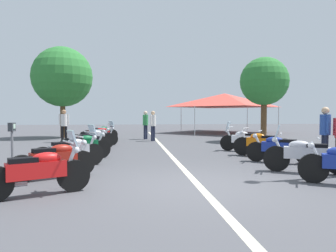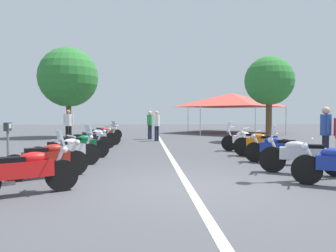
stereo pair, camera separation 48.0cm
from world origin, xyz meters
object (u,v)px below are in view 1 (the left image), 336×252
bystander_3 (64,123)px  bystander_1 (146,123)px  motorcycle_right_row_4 (245,140)px  bystander_0 (325,130)px  motorcycle_right_row_3 (262,144)px  motorcycle_left_row_0 (38,171)px  parking_meter (12,138)px  motorcycle_left_row_3 (82,146)px  roadside_tree_0 (264,82)px  motorcycle_left_row_2 (70,151)px  bystander_2 (153,123)px  motorcycle_left_row_1 (55,160)px  motorcycle_left_row_7 (99,134)px  motorcycle_left_row_5 (93,138)px  motorcycle_left_row_4 (86,142)px  motorcycle_right_row_2 (280,148)px  roadside_tree_1 (62,77)px  motorcycle_left_row_6 (99,136)px  event_tent (225,100)px  traffic_cone_0 (269,143)px  motorcycle_right_row_1 (306,154)px  motorcycle_left_row_8 (101,133)px

bystander_3 → bystander_1: bearing=94.1°
motorcycle_right_row_4 → bystander_0: (-2.97, -1.47, 0.55)m
motorcycle_right_row_3 → motorcycle_left_row_0: bearing=74.8°
motorcycle_right_row_3 → parking_meter: 7.93m
motorcycle_left_row_3 → roadside_tree_0: (6.04, -8.90, 2.85)m
bystander_1 → roadside_tree_0: 7.21m
motorcycle_left_row_2 → bystander_2: size_ratio=1.07×
motorcycle_left_row_3 → roadside_tree_0: bearing=4.5°
motorcycle_left_row_1 → motorcycle_left_row_2: motorcycle_left_row_2 is taller
motorcycle_right_row_3 → motorcycle_left_row_7: bearing=-5.2°
motorcycle_left_row_5 → motorcycle_left_row_7: size_ratio=0.96×
motorcycle_left_row_4 → bystander_3: bearing=74.8°
motorcycle_right_row_2 → roadside_tree_0: (7.39, -2.71, 2.85)m
motorcycle_left_row_1 → roadside_tree_1: size_ratio=0.31×
motorcycle_left_row_1 → bystander_2: 10.47m
parking_meter → bystander_0: (0.81, -9.03, 0.12)m
motorcycle_left_row_0 → motorcycle_left_row_6: motorcycle_left_row_0 is taller
motorcycle_left_row_1 → roadside_tree_1: bearing=71.0°
motorcycle_right_row_3 → bystander_2: bearing=-25.5°
motorcycle_left_row_0 → bystander_3: bystander_3 is taller
motorcycle_left_row_6 → bystander_0: bystander_0 is taller
bystander_3 → event_tent: bearing=109.1°
motorcycle_right_row_3 → traffic_cone_0: bearing=-81.7°
motorcycle_right_row_1 → roadside_tree_0: (9.05, -2.83, 2.82)m
motorcycle_left_row_6 → parking_meter: bearing=-135.4°
motorcycle_left_row_3 → motorcycle_left_row_2: bearing=-122.3°
bystander_0 → roadside_tree_0: roadside_tree_0 is taller
motorcycle_left_row_3 → motorcycle_left_row_5: (3.12, 0.04, 0.01)m
motorcycle_right_row_3 → bystander_0: size_ratio=1.01×
motorcycle_left_row_7 → parking_meter: size_ratio=1.48×
motorcycle_left_row_3 → traffic_cone_0: motorcycle_left_row_3 is taller
motorcycle_left_row_8 → motorcycle_right_row_4: motorcycle_right_row_4 is taller
motorcycle_left_row_3 → motorcycle_left_row_4: size_ratio=1.03×
motorcycle_left_row_1 → roadside_tree_0: (9.07, -9.03, 2.85)m
motorcycle_left_row_7 → motorcycle_left_row_4: bearing=-120.4°
traffic_cone_0 → motorcycle_right_row_1: bearing=165.0°
motorcycle_left_row_6 → motorcycle_right_row_3: size_ratio=1.03×
motorcycle_left_row_1 → roadside_tree_0: size_ratio=0.38×
motorcycle_right_row_4 → bystander_1: bearing=-26.6°
motorcycle_left_row_6 → roadside_tree_0: 9.39m
motorcycle_left_row_2 → motorcycle_left_row_8: size_ratio=0.95×
motorcycle_left_row_2 → motorcycle_right_row_3: motorcycle_left_row_2 is taller
motorcycle_right_row_2 → event_tent: size_ratio=0.27×
motorcycle_left_row_2 → motorcycle_right_row_3: bearing=-20.0°
motorcycle_left_row_2 → motorcycle_left_row_8: bearing=56.7°
motorcycle_right_row_1 → motorcycle_left_row_5: bearing=-18.2°
motorcycle_left_row_7 → motorcycle_right_row_2: bearing=-79.8°
motorcycle_right_row_3 → motorcycle_right_row_1: bearing=125.5°
motorcycle_left_row_7 → motorcycle_right_row_4: size_ratio=1.03×
motorcycle_left_row_1 → motorcycle_left_row_7: 9.06m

